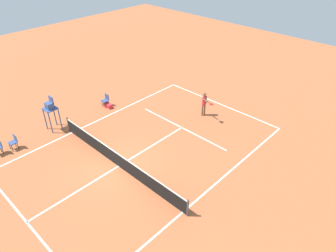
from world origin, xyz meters
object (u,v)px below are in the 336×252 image
(player_serving, at_px, (204,102))
(equipment_bag, at_px, (108,105))
(umpire_chair, at_px, (50,108))
(tennis_ball, at_px, (183,125))
(courtside_chair_mid, at_px, (106,100))
(courtside_chair_near, at_px, (14,141))

(player_serving, distance_m, equipment_bag, 7.32)
(equipment_bag, bearing_deg, umpire_chair, 86.37)
(tennis_ball, relative_size, courtside_chair_mid, 0.07)
(umpire_chair, bearing_deg, tennis_ball, -134.31)
(umpire_chair, relative_size, courtside_chair_mid, 2.54)
(courtside_chair_near, height_order, equipment_bag, courtside_chair_near)
(tennis_ball, relative_size, courtside_chair_near, 0.07)
(tennis_ball, distance_m, courtside_chair_mid, 6.46)
(courtside_chair_near, bearing_deg, tennis_ball, -122.94)
(equipment_bag, bearing_deg, tennis_ball, -161.23)
(player_serving, relative_size, courtside_chair_mid, 1.91)
(player_serving, height_order, courtside_chair_near, player_serving)
(tennis_ball, xyz_separation_m, courtside_chair_near, (5.91, 9.12, 0.50))
(umpire_chair, distance_m, courtside_chair_near, 3.03)
(umpire_chair, relative_size, equipment_bag, 3.17)
(player_serving, height_order, courtside_chair_mid, player_serving)
(umpire_chair, bearing_deg, courtside_chair_mid, -90.13)
(tennis_ball, xyz_separation_m, courtside_chair_mid, (6.13, 1.97, 0.50))
(courtside_chair_mid, bearing_deg, umpire_chair, 89.87)
(courtside_chair_near, relative_size, equipment_bag, 1.25)
(player_serving, height_order, umpire_chair, umpire_chair)
(courtside_chair_mid, relative_size, equipment_bag, 1.25)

